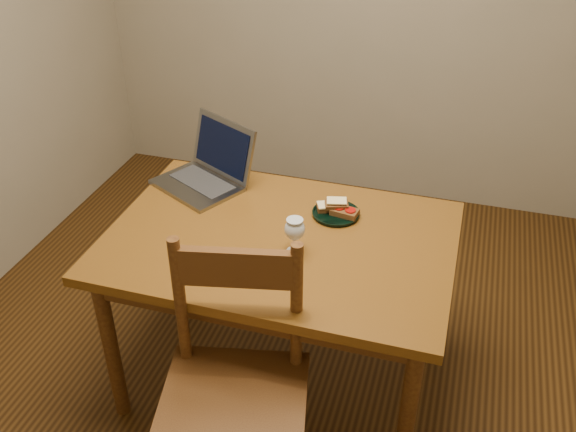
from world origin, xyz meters
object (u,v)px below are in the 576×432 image
(chair, at_px, (234,383))
(milk_glass, at_px, (295,236))
(plate, at_px, (336,214))
(laptop, at_px, (209,167))
(table, at_px, (280,255))

(chair, distance_m, milk_glass, 0.56)
(chair, relative_size, plate, 2.93)
(milk_glass, bearing_deg, laptop, 141.53)
(chair, distance_m, laptop, 1.02)
(table, bearing_deg, laptop, 142.63)
(plate, distance_m, laptop, 0.60)
(table, bearing_deg, plate, 51.15)
(table, bearing_deg, chair, -87.99)
(table, xyz_separation_m, milk_glass, (0.08, -0.08, 0.16))
(chair, relative_size, milk_glass, 3.86)
(chair, bearing_deg, milk_glass, 70.65)
(table, distance_m, plate, 0.28)
(plate, bearing_deg, table, -128.85)
(plate, bearing_deg, laptop, 169.44)
(milk_glass, bearing_deg, table, 136.36)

